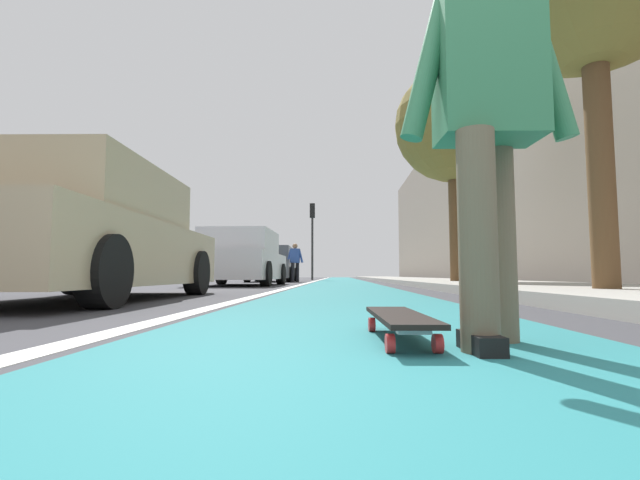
{
  "coord_description": "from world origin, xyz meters",
  "views": [
    {
      "loc": [
        -0.78,
        0.11,
        0.28
      ],
      "look_at": [
        10.2,
        0.59,
        1.16
      ],
      "focal_mm": 24.67,
      "sensor_mm": 36.0,
      "label": 1
    }
  ],
  "objects_px": {
    "pedestrian_distant": "(295,260)",
    "parked_car_mid": "(241,259)",
    "street_tree_mid": "(453,126)",
    "parked_car_near": "(86,237)",
    "skater_person": "(487,112)",
    "skateboard": "(399,319)",
    "parked_car_far": "(272,265)",
    "traffic_light": "(312,227)"
  },
  "relations": [
    {
      "from": "skateboard",
      "to": "parked_car_mid",
      "type": "height_order",
      "value": "parked_car_mid"
    },
    {
      "from": "skateboard",
      "to": "parked_car_mid",
      "type": "xyz_separation_m",
      "value": [
        9.87,
        2.9,
        0.61
      ]
    },
    {
      "from": "parked_car_near",
      "to": "traffic_light",
      "type": "xyz_separation_m",
      "value": [
        19.59,
        -1.34,
        2.26
      ]
    },
    {
      "from": "pedestrian_distant",
      "to": "parked_car_far",
      "type": "bearing_deg",
      "value": 33.25
    },
    {
      "from": "skater_person",
      "to": "parked_car_far",
      "type": "xyz_separation_m",
      "value": [
        16.75,
        3.43,
        -0.24
      ]
    },
    {
      "from": "skateboard",
      "to": "pedestrian_distant",
      "type": "relative_size",
      "value": 0.57
    },
    {
      "from": "pedestrian_distant",
      "to": "parked_car_mid",
      "type": "bearing_deg",
      "value": 169.12
    },
    {
      "from": "street_tree_mid",
      "to": "parked_car_near",
      "type": "bearing_deg",
      "value": 137.49
    },
    {
      "from": "skateboard",
      "to": "parked_car_far",
      "type": "xyz_separation_m",
      "value": [
        16.6,
        3.09,
        0.6
      ]
    },
    {
      "from": "skateboard",
      "to": "street_tree_mid",
      "type": "height_order",
      "value": "street_tree_mid"
    },
    {
      "from": "skateboard",
      "to": "parked_car_far",
      "type": "bearing_deg",
      "value": 10.54
    },
    {
      "from": "parked_car_far",
      "to": "street_tree_mid",
      "type": "bearing_deg",
      "value": -142.36
    },
    {
      "from": "parked_car_near",
      "to": "traffic_light",
      "type": "bearing_deg",
      "value": -3.91
    },
    {
      "from": "skateboard",
      "to": "traffic_light",
      "type": "xyz_separation_m",
      "value": [
        22.47,
        1.75,
        2.86
      ]
    },
    {
      "from": "pedestrian_distant",
      "to": "skateboard",
      "type": "bearing_deg",
      "value": -172.54
    },
    {
      "from": "skater_person",
      "to": "traffic_light",
      "type": "relative_size",
      "value": 0.38
    },
    {
      "from": "traffic_light",
      "to": "pedestrian_distant",
      "type": "relative_size",
      "value": 2.88
    },
    {
      "from": "skater_person",
      "to": "street_tree_mid",
      "type": "xyz_separation_m",
      "value": [
        9.3,
        -2.31,
        3.14
      ]
    },
    {
      "from": "skater_person",
      "to": "parked_car_mid",
      "type": "xyz_separation_m",
      "value": [
        10.02,
        3.25,
        -0.24
      ]
    },
    {
      "from": "skateboard",
      "to": "parked_car_near",
      "type": "relative_size",
      "value": 0.2
    },
    {
      "from": "parked_car_far",
      "to": "parked_car_near",
      "type": "bearing_deg",
      "value": 180.0
    },
    {
      "from": "skateboard",
      "to": "pedestrian_distant",
      "type": "bearing_deg",
      "value": 7.46
    },
    {
      "from": "parked_car_near",
      "to": "parked_car_far",
      "type": "relative_size",
      "value": 0.97
    },
    {
      "from": "skater_person",
      "to": "parked_car_mid",
      "type": "height_order",
      "value": "skater_person"
    },
    {
      "from": "parked_car_near",
      "to": "parked_car_mid",
      "type": "xyz_separation_m",
      "value": [
        6.99,
        -0.18,
        -0.0
      ]
    },
    {
      "from": "skater_person",
      "to": "parked_car_far",
      "type": "distance_m",
      "value": 17.1
    },
    {
      "from": "skater_person",
      "to": "traffic_light",
      "type": "height_order",
      "value": "traffic_light"
    },
    {
      "from": "parked_car_near",
      "to": "pedestrian_distant",
      "type": "height_order",
      "value": "pedestrian_distant"
    },
    {
      "from": "parked_car_far",
      "to": "street_tree_mid",
      "type": "relative_size",
      "value": 0.79
    },
    {
      "from": "street_tree_mid",
      "to": "skater_person",
      "type": "bearing_deg",
      "value": 166.05
    },
    {
      "from": "skateboard",
      "to": "pedestrian_distant",
      "type": "height_order",
      "value": "pedestrian_distant"
    },
    {
      "from": "traffic_light",
      "to": "street_tree_mid",
      "type": "distance_m",
      "value": 14.08
    },
    {
      "from": "parked_car_near",
      "to": "parked_car_mid",
      "type": "height_order",
      "value": "parked_car_near"
    },
    {
      "from": "parked_car_mid",
      "to": "street_tree_mid",
      "type": "relative_size",
      "value": 0.73
    },
    {
      "from": "skateboard",
      "to": "parked_car_mid",
      "type": "bearing_deg",
      "value": 16.4
    },
    {
      "from": "pedestrian_distant",
      "to": "street_tree_mid",
      "type": "bearing_deg",
      "value": -141.11
    },
    {
      "from": "parked_car_mid",
      "to": "street_tree_mid",
      "type": "height_order",
      "value": "street_tree_mid"
    },
    {
      "from": "parked_car_near",
      "to": "street_tree_mid",
      "type": "height_order",
      "value": "street_tree_mid"
    },
    {
      "from": "skateboard",
      "to": "parked_car_near",
      "type": "xyz_separation_m",
      "value": [
        2.88,
        3.09,
        0.61
      ]
    },
    {
      "from": "parked_car_mid",
      "to": "skateboard",
      "type": "bearing_deg",
      "value": -163.6
    },
    {
      "from": "skateboard",
      "to": "traffic_light",
      "type": "height_order",
      "value": "traffic_light"
    },
    {
      "from": "parked_car_near",
      "to": "traffic_light",
      "type": "relative_size",
      "value": 1.0
    }
  ]
}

